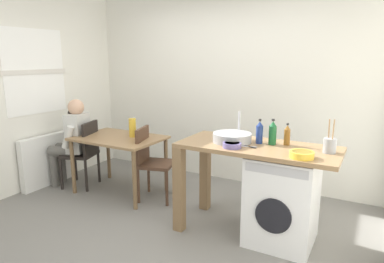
{
  "coord_description": "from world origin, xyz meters",
  "views": [
    {
      "loc": [
        1.9,
        -2.66,
        1.74
      ],
      "look_at": [
        0.18,
        0.45,
        0.96
      ],
      "focal_mm": 31.76,
      "sensor_mm": 36.0,
      "label": 1
    }
  ],
  "objects": [
    {
      "name": "chair_opposite",
      "position": [
        -0.49,
        0.61,
        0.51
      ],
      "size": [
        0.49,
        0.49,
        0.9
      ],
      "rotation": [
        0.0,
        0.0,
        -1.29
      ],
      "color": "#4C3323",
      "rests_on": "ground_plane"
    },
    {
      "name": "radiator",
      "position": [
        -2.02,
        0.3,
        0.35
      ],
      "size": [
        0.1,
        0.8,
        0.7
      ],
      "primitive_type": "cube",
      "color": "white",
      "rests_on": "ground_plane"
    },
    {
      "name": "seated_person",
      "position": [
        -1.67,
        0.45,
        0.67
      ],
      "size": [
        0.56,
        0.54,
        1.2
      ],
      "rotation": [
        0.0,
        0.0,
        1.88
      ],
      "color": "#595651",
      "rests_on": "ground_plane"
    },
    {
      "name": "colander",
      "position": [
        1.38,
        0.16,
        0.95
      ],
      "size": [
        0.2,
        0.2,
        0.06
      ],
      "color": "gold",
      "rests_on": "kitchen_counter"
    },
    {
      "name": "ground_plane",
      "position": [
        0.0,
        0.0,
        0.0
      ],
      "size": [
        5.46,
        5.46,
        0.0
      ],
      "primitive_type": "plane",
      "color": "slate"
    },
    {
      "name": "kitchen_counter",
      "position": [
        0.72,
        0.38,
        0.76
      ],
      "size": [
        1.5,
        0.68,
        0.92
      ],
      "color": "olive",
      "rests_on": "ground_plane"
    },
    {
      "name": "bottle_tall_green",
      "position": [
        0.92,
        0.45,
        1.03
      ],
      "size": [
        0.07,
        0.07,
        0.24
      ],
      "color": "navy",
      "rests_on": "kitchen_counter"
    },
    {
      "name": "wall_window_side",
      "position": [
        -2.15,
        0.0,
        1.35
      ],
      "size": [
        0.12,
        3.8,
        2.7
      ],
      "color": "silver",
      "rests_on": "ground_plane"
    },
    {
      "name": "tap",
      "position": [
        0.67,
        0.56,
        1.06
      ],
      "size": [
        0.02,
        0.02,
        0.28
      ],
      "primitive_type": "cylinder",
      "color": "#B2B2B7",
      "rests_on": "kitchen_counter"
    },
    {
      "name": "chair_person_seat",
      "position": [
        -1.52,
        0.5,
        0.51
      ],
      "size": [
        0.5,
        0.5,
        0.9
      ],
      "rotation": [
        0.0,
        0.0,
        1.88
      ],
      "color": "black",
      "rests_on": "ground_plane"
    },
    {
      "name": "bottle_clear_small",
      "position": [
        1.17,
        0.52,
        1.01
      ],
      "size": [
        0.06,
        0.06,
        0.21
      ],
      "color": "brown",
      "rests_on": "kitchen_counter"
    },
    {
      "name": "utensil_crock",
      "position": [
        1.56,
        0.43,
        0.99
      ],
      "size": [
        0.11,
        0.11,
        0.3
      ],
      "color": "gray",
      "rests_on": "kitchen_counter"
    },
    {
      "name": "mixing_bowl",
      "position": [
        0.75,
        0.18,
        0.95
      ],
      "size": [
        0.17,
        0.17,
        0.05
      ],
      "color": "slate",
      "rests_on": "kitchen_counter"
    },
    {
      "name": "washing_machine",
      "position": [
        1.2,
        0.37,
        0.43
      ],
      "size": [
        0.6,
        0.61,
        0.86
      ],
      "color": "white",
      "rests_on": "ground_plane"
    },
    {
      "name": "scissors",
      "position": [
        0.88,
        0.28,
        0.92
      ],
      "size": [
        0.15,
        0.06,
        0.01
      ],
      "color": "#B2B2B7",
      "rests_on": "kitchen_counter"
    },
    {
      "name": "sink_basin",
      "position": [
        0.67,
        0.38,
        0.97
      ],
      "size": [
        0.38,
        0.38,
        0.09
      ],
      "primitive_type": "cylinder",
      "color": "#9EA0A5",
      "rests_on": "kitchen_counter"
    },
    {
      "name": "dining_table",
      "position": [
        -0.97,
        0.58,
        0.64
      ],
      "size": [
        1.1,
        0.76,
        0.74
      ],
      "color": "olive",
      "rests_on": "ground_plane"
    },
    {
      "name": "bottle_squat_brown",
      "position": [
        1.04,
        0.47,
        1.03
      ],
      "size": [
        0.07,
        0.07,
        0.25
      ],
      "color": "#19592D",
      "rests_on": "kitchen_counter"
    },
    {
      "name": "wall_back",
      "position": [
        0.0,
        1.75,
        1.35
      ],
      "size": [
        4.6,
        0.1,
        2.7
      ],
      "primitive_type": "cube",
      "color": "silver",
      "rests_on": "ground_plane"
    },
    {
      "name": "vase",
      "position": [
        -0.82,
        0.68,
        0.86
      ],
      "size": [
        0.09,
        0.09,
        0.24
      ],
      "primitive_type": "cylinder",
      "color": "gold",
      "rests_on": "dining_table"
    }
  ]
}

